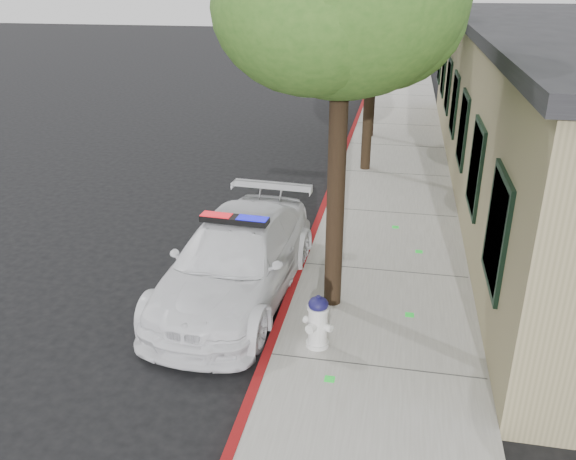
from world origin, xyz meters
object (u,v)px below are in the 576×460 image
Objects in this scene: street_tree_far at (378,8)px; fire_hydrant at (318,321)px; street_tree_near at (344,0)px; police_car at (236,260)px.

fire_hydrant is at bearing -89.96° from street_tree_far.
fire_hydrant is 0.15× the size of street_tree_far.
street_tree_far is (-0.01, 12.78, 3.71)m from fire_hydrant.
fire_hydrant is 0.13× the size of street_tree_near.
street_tree_near is at bearing -89.57° from street_tree_far.
street_tree_near reaches higher than street_tree_far.
police_car reaches higher than fire_hydrant.
street_tree_near is at bearing 111.11° from fire_hydrant.
police_car is 0.90× the size of street_tree_far.
police_car is 4.57m from street_tree_near.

